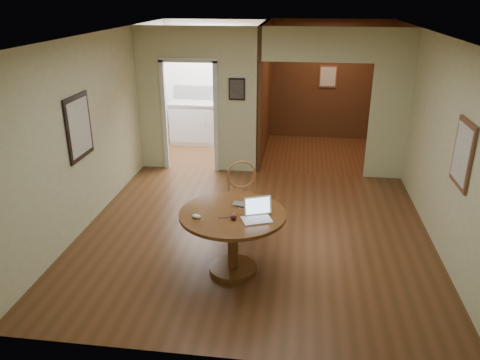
# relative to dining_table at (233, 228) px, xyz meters

# --- Properties ---
(floor) EXTENTS (5.00, 5.00, 0.00)m
(floor) POSITION_rel_dining_table_xyz_m (0.17, 0.98, -0.59)
(floor) COLOR #4B2D15
(floor) RESTS_ON ground
(room_shell) EXTENTS (5.20, 7.50, 5.00)m
(room_shell) POSITION_rel_dining_table_xyz_m (-0.30, 4.08, 0.69)
(room_shell) COLOR silver
(room_shell) RESTS_ON ground
(dining_table) EXTENTS (1.29, 1.29, 0.80)m
(dining_table) POSITION_rel_dining_table_xyz_m (0.00, 0.00, 0.00)
(dining_table) COLOR brown
(dining_table) RESTS_ON ground
(chair) EXTENTS (0.57, 0.57, 1.07)m
(chair) POSITION_rel_dining_table_xyz_m (-0.01, 0.99, 0.00)
(chair) COLOR brown
(chair) RESTS_ON ground
(open_laptop) EXTENTS (0.39, 0.40, 0.23)m
(open_laptop) POSITION_rel_dining_table_xyz_m (0.30, -0.10, 0.27)
(open_laptop) COLOR white
(open_laptop) RESTS_ON dining_table
(closed_laptop) EXTENTS (0.35, 0.25, 0.03)m
(closed_laptop) POSITION_rel_dining_table_xyz_m (0.13, 0.16, 0.22)
(closed_laptop) COLOR #ACACB1
(closed_laptop) RESTS_ON dining_table
(mouse) EXTENTS (0.13, 0.10, 0.05)m
(mouse) POSITION_rel_dining_table_xyz_m (-0.40, -0.20, 0.23)
(mouse) COLOR white
(mouse) RESTS_ON dining_table
(wine_glass) EXTENTS (0.08, 0.08, 0.09)m
(wine_glass) POSITION_rel_dining_table_xyz_m (0.04, -0.18, 0.25)
(wine_glass) COLOR white
(wine_glass) RESTS_ON dining_table
(pen) EXTENTS (0.13, 0.04, 0.01)m
(pen) POSITION_rel_dining_table_xyz_m (-0.08, -0.16, 0.21)
(pen) COLOR #0C1559
(pen) RESTS_ON dining_table
(kitchen_cabinet) EXTENTS (2.06, 0.60, 0.94)m
(kitchen_cabinet) POSITION_rel_dining_table_xyz_m (-1.18, 5.18, -0.12)
(kitchen_cabinet) COLOR silver
(kitchen_cabinet) RESTS_ON ground
(grocery_bag) EXTENTS (0.34, 0.29, 0.33)m
(grocery_bag) POSITION_rel_dining_table_xyz_m (-0.82, 5.18, 0.51)
(grocery_bag) COLOR beige
(grocery_bag) RESTS_ON kitchen_cabinet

